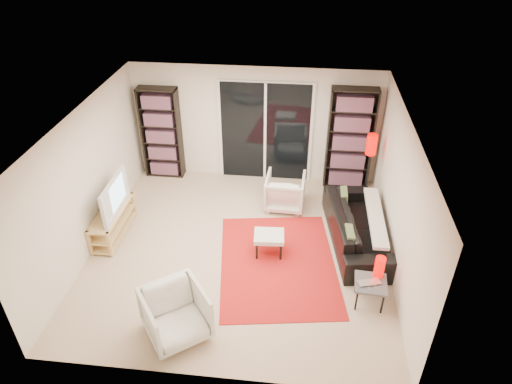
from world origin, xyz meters
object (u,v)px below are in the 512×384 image
armchair_back (285,191)px  sofa (358,226)px  bookshelf_right (350,139)px  armchair_front (176,314)px  tv_stand (113,222)px  ottoman (269,237)px  bookshelf_left (161,133)px  floor_lamp (371,151)px  side_table (371,285)px

armchair_back → sofa: bearing=147.0°
bookshelf_right → armchair_front: 4.93m
tv_stand → armchair_back: 3.22m
armchair_back → armchair_front: 3.50m
sofa → ottoman: sofa is taller
bookshelf_left → floor_lamp: bearing=-8.2°
tv_stand → floor_lamp: bearing=18.9°
floor_lamp → bookshelf_right: bearing=119.2°
armchair_front → ottoman: (1.11, 1.82, -0.03)m
sofa → side_table: sofa is taller
armchair_back → bookshelf_left: bearing=-17.0°
bookshelf_left → floor_lamp: bookshelf_left is taller
bookshelf_left → armchair_back: (2.64, -0.95, -0.63)m
tv_stand → armchair_front: 2.65m
tv_stand → armchair_front: armchair_front is taller
armchair_front → side_table: (2.68, 0.88, -0.02)m
tv_stand → armchair_back: (2.98, 1.20, 0.08)m
tv_stand → floor_lamp: (4.53, 1.55, 0.86)m
tv_stand → armchair_front: bearing=-50.5°
sofa → armchair_back: bearing=46.3°
tv_stand → armchair_front: (1.69, -2.04, 0.11)m
tv_stand → ottoman: bearing=-4.6°
armchair_back → floor_lamp: size_ratio=0.51×
bookshelf_left → side_table: 5.26m
bookshelf_left → side_table: size_ratio=3.98×
armchair_back → armchair_front: bearing=71.1°
bookshelf_left → bookshelf_right: 3.85m
tv_stand → armchair_front: size_ratio=1.56×
tv_stand → ottoman: size_ratio=2.43×
side_table → armchair_back: bearing=120.3°
armchair_front → ottoman: size_ratio=1.56×
bookshelf_left → side_table: bookshelf_left is taller
bookshelf_right → side_table: (0.18, -3.32, -0.70)m
tv_stand → side_table: bearing=-15.0°
ottoman → floor_lamp: floor_lamp is taller
armchair_back → tv_stand: bearing=24.8°
bookshelf_left → armchair_front: 4.45m
bookshelf_left → sofa: bearing=-25.6°
sofa → side_table: size_ratio=4.52×
bookshelf_left → armchair_front: size_ratio=2.39×
floor_lamp → tv_stand: bearing=-161.1°
armchair_back → armchair_front: size_ratio=0.92×
tv_stand → side_table: size_ratio=2.59×
tv_stand → bookshelf_right: bearing=27.2°
bookshelf_left → armchair_back: bookshelf_left is taller
bookshelf_left → side_table: bearing=-39.5°
armchair_front → floor_lamp: size_ratio=0.56×
bookshelf_right → sofa: size_ratio=0.95×
armchair_front → bookshelf_right: bearing=22.7°
side_table → floor_lamp: 2.83m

